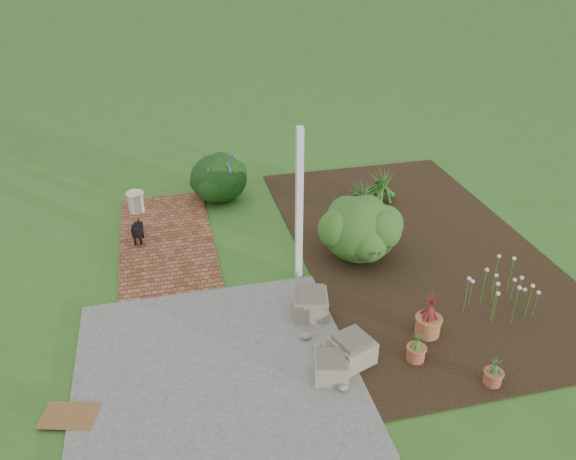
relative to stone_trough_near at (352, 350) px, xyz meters
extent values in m
plane|color=#306820|center=(-0.48, 1.96, -0.20)|extent=(80.00, 80.00, 0.00)
cube|color=#595A57|center=(-1.73, 0.21, -0.18)|extent=(3.50, 3.50, 0.04)
cube|color=brown|center=(-2.18, 3.71, -0.18)|extent=(1.60, 3.50, 0.04)
cube|color=black|center=(2.02, 2.46, -0.18)|extent=(4.00, 7.00, 0.03)
cube|color=white|center=(-0.18, 2.06, 1.05)|extent=(0.10, 0.10, 2.50)
cube|color=#7F705E|center=(0.00, 0.00, 0.00)|extent=(0.61, 0.61, 0.32)
cube|color=gray|center=(-0.35, -0.22, -0.02)|extent=(0.49, 0.49, 0.27)
cube|color=#7B6F5C|center=(-0.26, 1.05, 0.00)|extent=(0.57, 0.57, 0.32)
cube|color=brown|center=(-3.46, -0.13, -0.15)|extent=(0.71, 0.55, 0.02)
cube|color=black|center=(-2.65, 3.72, 0.08)|extent=(0.19, 0.34, 0.14)
cylinder|color=black|center=(-2.71, 3.61, -0.08)|extent=(0.04, 0.04, 0.16)
cylinder|color=black|center=(-2.62, 3.59, -0.08)|extent=(0.04, 0.04, 0.16)
cylinder|color=black|center=(-2.68, 3.84, -0.08)|extent=(0.04, 0.04, 0.16)
cylinder|color=black|center=(-2.58, 3.82, -0.08)|extent=(0.04, 0.04, 0.16)
sphere|color=black|center=(-2.68, 3.52, 0.19)|extent=(0.14, 0.14, 0.14)
cone|color=black|center=(-2.62, 3.88, 0.17)|extent=(0.07, 0.11, 0.12)
cylinder|color=beige|center=(-2.68, 4.88, 0.04)|extent=(0.39, 0.39, 0.39)
ellipsoid|color=#1C3E13|center=(0.94, 2.40, 0.36)|extent=(1.63, 1.63, 1.06)
cylinder|color=#AD663A|center=(1.19, 0.26, -0.03)|extent=(0.40, 0.40, 0.27)
cylinder|color=#A34C37|center=(1.55, -0.78, -0.08)|extent=(0.26, 0.26, 0.18)
cylinder|color=#A75538|center=(0.82, -0.17, -0.07)|extent=(0.31, 0.31, 0.20)
ellipsoid|color=black|center=(-1.04, 5.13, 0.28)|extent=(1.30, 1.30, 0.96)
camera|label=1|loc=(-2.06, -5.13, 4.90)|focal=35.00mm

